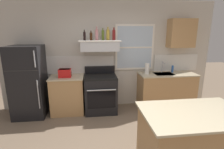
{
  "coord_description": "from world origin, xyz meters",
  "views": [
    {
      "loc": [
        -0.45,
        -2.12,
        1.94
      ],
      "look_at": [
        -0.05,
        1.2,
        1.1
      ],
      "focal_mm": 27.44,
      "sensor_mm": 36.0,
      "label": 1
    }
  ],
  "objects_px": {
    "bottle_olive_oil_square": "(103,35)",
    "bottle_red_label_wine": "(114,35)",
    "bottle_balsamic_dark": "(84,36)",
    "bottle_rose_pink": "(97,35)",
    "dish_soap_bottle": "(172,69)",
    "kitchen_island": "(192,142)",
    "bottle_champagne_gold_foil": "(108,35)",
    "paper_towel_roll": "(147,69)",
    "toaster": "(65,73)",
    "bottle_brown_stout": "(91,36)",
    "stove_range": "(101,93)",
    "refrigerator": "(29,82)"
  },
  "relations": [
    {
      "from": "bottle_champagne_gold_foil",
      "to": "paper_towel_roll",
      "type": "distance_m",
      "value": 1.27
    },
    {
      "from": "bottle_champagne_gold_foil",
      "to": "bottle_olive_oil_square",
      "type": "bearing_deg",
      "value": -168.35
    },
    {
      "from": "bottle_balsamic_dark",
      "to": "paper_towel_roll",
      "type": "bearing_deg",
      "value": -0.3
    },
    {
      "from": "toaster",
      "to": "bottle_balsamic_dark",
      "type": "distance_m",
      "value": 0.97
    },
    {
      "from": "bottle_rose_pink",
      "to": "dish_soap_bottle",
      "type": "distance_m",
      "value": 2.13
    },
    {
      "from": "stove_range",
      "to": "bottle_balsamic_dark",
      "type": "height_order",
      "value": "bottle_balsamic_dark"
    },
    {
      "from": "stove_range",
      "to": "bottle_red_label_wine",
      "type": "xyz_separation_m",
      "value": [
        0.34,
        0.12,
        1.4
      ]
    },
    {
      "from": "bottle_red_label_wine",
      "to": "paper_towel_roll",
      "type": "distance_m",
      "value": 1.17
    },
    {
      "from": "bottle_olive_oil_square",
      "to": "kitchen_island",
      "type": "bearing_deg",
      "value": -64.08
    },
    {
      "from": "toaster",
      "to": "kitchen_island",
      "type": "bearing_deg",
      "value": -46.32
    },
    {
      "from": "dish_soap_bottle",
      "to": "bottle_brown_stout",
      "type": "bearing_deg",
      "value": -177.62
    },
    {
      "from": "bottle_balsamic_dark",
      "to": "bottle_brown_stout",
      "type": "distance_m",
      "value": 0.15
    },
    {
      "from": "bottle_olive_oil_square",
      "to": "refrigerator",
      "type": "bearing_deg",
      "value": -175.7
    },
    {
      "from": "refrigerator",
      "to": "bottle_rose_pink",
      "type": "height_order",
      "value": "bottle_rose_pink"
    },
    {
      "from": "bottle_balsamic_dark",
      "to": "bottle_olive_oil_square",
      "type": "bearing_deg",
      "value": 8.31
    },
    {
      "from": "bottle_olive_oil_square",
      "to": "dish_soap_bottle",
      "type": "xyz_separation_m",
      "value": [
        1.8,
        0.03,
        -0.86
      ]
    },
    {
      "from": "toaster",
      "to": "bottle_brown_stout",
      "type": "distance_m",
      "value": 1.04
    },
    {
      "from": "toaster",
      "to": "bottle_balsamic_dark",
      "type": "xyz_separation_m",
      "value": [
        0.48,
        0.06,
        0.84
      ]
    },
    {
      "from": "toaster",
      "to": "bottle_rose_pink",
      "type": "bearing_deg",
      "value": 8.51
    },
    {
      "from": "bottle_champagne_gold_foil",
      "to": "toaster",
      "type": "bearing_deg",
      "value": -171.76
    },
    {
      "from": "paper_towel_roll",
      "to": "kitchen_island",
      "type": "relative_size",
      "value": 0.19
    },
    {
      "from": "bottle_rose_pink",
      "to": "bottle_red_label_wine",
      "type": "xyz_separation_m",
      "value": [
        0.4,
        0.02,
        -0.01
      ]
    },
    {
      "from": "bottle_olive_oil_square",
      "to": "kitchen_island",
      "type": "xyz_separation_m",
      "value": [
        1.06,
        -2.18,
        -1.41
      ]
    },
    {
      "from": "refrigerator",
      "to": "paper_towel_roll",
      "type": "relative_size",
      "value": 6.09
    },
    {
      "from": "bottle_brown_stout",
      "to": "stove_range",
      "type": "bearing_deg",
      "value": -14.44
    },
    {
      "from": "toaster",
      "to": "bottle_rose_pink",
      "type": "height_order",
      "value": "bottle_rose_pink"
    },
    {
      "from": "bottle_brown_stout",
      "to": "bottle_champagne_gold_foil",
      "type": "distance_m",
      "value": 0.41
    },
    {
      "from": "stove_range",
      "to": "dish_soap_bottle",
      "type": "bearing_deg",
      "value": 4.18
    },
    {
      "from": "bottle_balsamic_dark",
      "to": "bottle_red_label_wine",
      "type": "bearing_deg",
      "value": 5.93
    },
    {
      "from": "bottle_olive_oil_square",
      "to": "stove_range",
      "type": "bearing_deg",
      "value": -126.0
    },
    {
      "from": "bottle_balsamic_dark",
      "to": "toaster",
      "type": "bearing_deg",
      "value": -172.7
    },
    {
      "from": "bottle_balsamic_dark",
      "to": "bottle_red_label_wine",
      "type": "distance_m",
      "value": 0.69
    },
    {
      "from": "refrigerator",
      "to": "bottle_champagne_gold_foil",
      "type": "distance_m",
      "value": 2.13
    },
    {
      "from": "bottle_brown_stout",
      "to": "bottle_champagne_gold_foil",
      "type": "xyz_separation_m",
      "value": [
        0.4,
        0.08,
        0.04
      ]
    },
    {
      "from": "toaster",
      "to": "bottle_champagne_gold_foil",
      "type": "distance_m",
      "value": 1.35
    },
    {
      "from": "toaster",
      "to": "bottle_brown_stout",
      "type": "height_order",
      "value": "bottle_brown_stout"
    },
    {
      "from": "bottle_balsamic_dark",
      "to": "bottle_red_label_wine",
      "type": "xyz_separation_m",
      "value": [
        0.68,
        0.07,
        0.02
      ]
    },
    {
      "from": "toaster",
      "to": "bottle_rose_pink",
      "type": "xyz_separation_m",
      "value": [
        0.76,
        0.11,
        0.87
      ]
    },
    {
      "from": "bottle_balsamic_dark",
      "to": "bottle_rose_pink",
      "type": "distance_m",
      "value": 0.29
    },
    {
      "from": "stove_range",
      "to": "bottle_champagne_gold_foil",
      "type": "xyz_separation_m",
      "value": [
        0.2,
        0.13,
        1.41
      ]
    },
    {
      "from": "dish_soap_bottle",
      "to": "kitchen_island",
      "type": "bearing_deg",
      "value": -108.58
    },
    {
      "from": "bottle_red_label_wine",
      "to": "kitchen_island",
      "type": "xyz_separation_m",
      "value": [
        0.8,
        -2.19,
        -1.41
      ]
    },
    {
      "from": "bottle_olive_oil_square",
      "to": "bottle_red_label_wine",
      "type": "distance_m",
      "value": 0.26
    },
    {
      "from": "refrigerator",
      "to": "toaster",
      "type": "relative_size",
      "value": 5.54
    },
    {
      "from": "bottle_rose_pink",
      "to": "paper_towel_roll",
      "type": "height_order",
      "value": "bottle_rose_pink"
    },
    {
      "from": "stove_range",
      "to": "bottle_red_label_wine",
      "type": "relative_size",
      "value": 3.77
    },
    {
      "from": "paper_towel_roll",
      "to": "kitchen_island",
      "type": "distance_m",
      "value": 2.19
    },
    {
      "from": "toaster",
      "to": "bottle_champagne_gold_foil",
      "type": "relative_size",
      "value": 0.98
    },
    {
      "from": "bottle_champagne_gold_foil",
      "to": "paper_towel_roll",
      "type": "relative_size",
      "value": 1.12
    },
    {
      "from": "bottle_rose_pink",
      "to": "bottle_champagne_gold_foil",
      "type": "relative_size",
      "value": 1.02
    }
  ]
}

